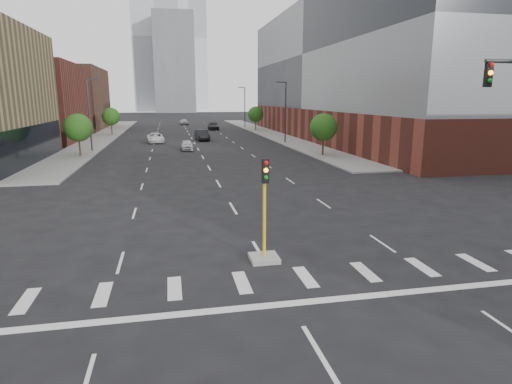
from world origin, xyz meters
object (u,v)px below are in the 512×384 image
object	(u,v)px
car_far_left	(155,138)
car_distant	(184,122)
car_mid_right	(202,135)
car_deep_right	(213,126)
median_traffic_signal	(264,239)
car_near_left	(187,145)

from	to	relation	value
car_far_left	car_distant	distance (m)	43.96
car_mid_right	car_deep_right	distance (m)	23.26
car_deep_right	median_traffic_signal	bearing A→B (deg)	-91.49
car_near_left	car_distant	xyz separation A→B (m)	(1.64, 54.06, 0.08)
median_traffic_signal	car_distant	world-z (taller)	median_traffic_signal
car_near_left	car_distant	bearing A→B (deg)	87.69
median_traffic_signal	car_near_left	world-z (taller)	median_traffic_signal
median_traffic_signal	car_deep_right	size ratio (longest dim) A/B	0.80
median_traffic_signal	car_deep_right	world-z (taller)	median_traffic_signal
car_near_left	car_deep_right	bearing A→B (deg)	78.03
car_far_left	car_deep_right	bearing A→B (deg)	61.08
car_deep_right	car_distant	size ratio (longest dim) A/B	1.23
car_distant	car_near_left	bearing A→B (deg)	-98.32
car_near_left	car_deep_right	xyz separation A→B (m)	(7.18, 35.63, 0.11)
car_near_left	car_mid_right	xyz separation A→B (m)	(3.00, 12.75, 0.16)
car_mid_right	car_deep_right	world-z (taller)	car_mid_right
car_distant	car_far_left	bearing A→B (deg)	-104.36
car_mid_right	car_distant	size ratio (longest dim) A/B	1.15
car_near_left	car_deep_right	world-z (taller)	car_deep_right
car_mid_right	car_deep_right	size ratio (longest dim) A/B	0.94
car_far_left	car_distant	size ratio (longest dim) A/B	1.19
car_near_left	car_far_left	bearing A→B (deg)	111.73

